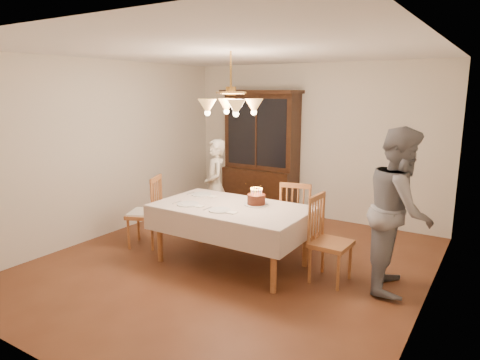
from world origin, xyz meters
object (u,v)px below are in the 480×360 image
Objects in this scene: birthday_cake at (256,200)px; dining_table at (231,212)px; chair_far_side at (297,221)px; china_hutch at (261,155)px; elderly_woman at (216,187)px.

dining_table is at bearing -140.77° from birthday_cake.
china_hutch is at bearing 133.45° from chair_far_side.
chair_far_side reaches higher than birthday_cake.
dining_table is 1.32× the size of elderly_woman.
elderly_woman is at bearing -91.22° from china_hutch.
dining_table is at bearing -124.91° from chair_far_side.
chair_far_side is (0.54, 0.78, -0.24)m from dining_table.
birthday_cake is (1.13, -0.71, 0.10)m from elderly_woman.
dining_table is 2.44m from china_hutch.
chair_far_side is 0.76m from birthday_cake.
chair_far_side is 1.46m from elderly_woman.
birthday_cake is (1.10, -2.06, -0.22)m from china_hutch.
dining_table is 6.33× the size of birthday_cake.
dining_table is 0.34m from birthday_cake.
elderly_woman reaches higher than dining_table.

